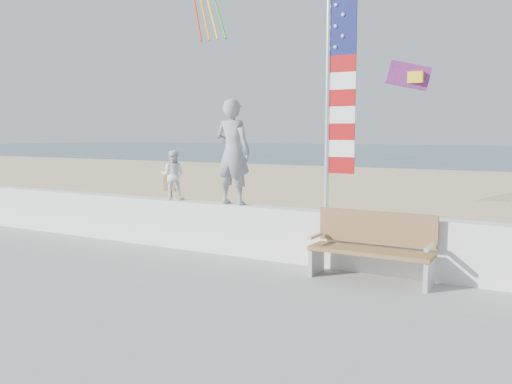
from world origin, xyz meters
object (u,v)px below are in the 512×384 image
flag (335,92)px  child (173,175)px  adult (233,152)px  bench (372,246)px

flag → child: bearing=180.0°
adult → bench: (2.71, -0.45, -1.32)m
flag → bench: bearing=-29.7°
child → flag: bearing=155.1°
child → bench: bearing=148.7°
adult → bench: size_ratio=1.03×
child → bench: (4.06, -0.45, -0.86)m
adult → bench: adult is taller
bench → flag: flag is taller
adult → child: bearing=0.8°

